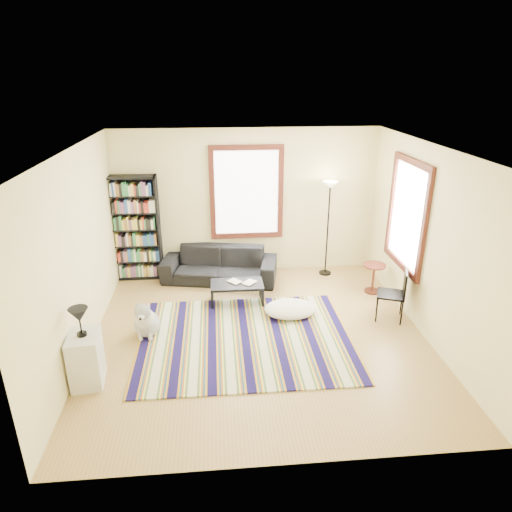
{
  "coord_description": "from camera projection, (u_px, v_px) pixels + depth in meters",
  "views": [
    {
      "loc": [
        -0.59,
        -5.98,
        3.74
      ],
      "look_at": [
        0.0,
        0.5,
        1.1
      ],
      "focal_mm": 32.0,
      "sensor_mm": 36.0,
      "label": 1
    }
  ],
  "objects": [
    {
      "name": "ceiling",
      "position": [
        260.0,
        145.0,
        5.9
      ],
      "size": [
        5.0,
        5.0,
        0.1
      ],
      "primitive_type": "cube",
      "color": "white",
      "rests_on": "floor"
    },
    {
      "name": "floor_lamp",
      "position": [
        328.0,
        229.0,
        8.74
      ],
      "size": [
        0.35,
        0.35,
        1.86
      ],
      "primitive_type": null,
      "rotation": [
        0.0,
        0.0,
        -0.18
      ],
      "color": "black",
      "rests_on": "floor"
    },
    {
      "name": "white_cabinet",
      "position": [
        86.0,
        359.0,
        5.79
      ],
      "size": [
        0.43,
        0.53,
        0.7
      ],
      "primitive_type": "cube",
      "rotation": [
        0.0,
        0.0,
        0.1
      ],
      "color": "silver",
      "rests_on": "floor"
    },
    {
      "name": "dog",
      "position": [
        146.0,
        317.0,
        6.87
      ],
      "size": [
        0.47,
        0.64,
        0.61
      ],
      "primitive_type": null,
      "rotation": [
        0.0,
        0.0,
        -0.06
      ],
      "color": "silver",
      "rests_on": "floor"
    },
    {
      "name": "rug",
      "position": [
        245.0,
        338.0,
        6.86
      ],
      "size": [
        3.17,
        2.53,
        0.02
      ],
      "primitive_type": "cube",
      "color": "#110B3B",
      "rests_on": "floor"
    },
    {
      "name": "wall_front",
      "position": [
        287.0,
        352.0,
        4.09
      ],
      "size": [
        5.0,
        0.1,
        2.8
      ],
      "primitive_type": "cube",
      "color": "beige",
      "rests_on": "floor"
    },
    {
      "name": "floor",
      "position": [
        259.0,
        338.0,
        6.99
      ],
      "size": [
        5.0,
        5.0,
        0.1
      ],
      "primitive_type": "cube",
      "color": "#A68A4B",
      "rests_on": "ground"
    },
    {
      "name": "folding_chair",
      "position": [
        391.0,
        294.0,
        7.29
      ],
      "size": [
        0.53,
        0.52,
        0.86
      ],
      "primitive_type": "cube",
      "rotation": [
        0.0,
        0.0,
        -0.36
      ],
      "color": "black",
      "rests_on": "floor"
    },
    {
      "name": "bookshelf",
      "position": [
        136.0,
        228.0,
        8.56
      ],
      "size": [
        0.9,
        0.3,
        2.0
      ],
      "primitive_type": "cube",
      "color": "black",
      "rests_on": "floor"
    },
    {
      "name": "sofa",
      "position": [
        220.0,
        265.0,
        8.7
      ],
      "size": [
        2.27,
        1.24,
        0.63
      ],
      "primitive_type": "imported",
      "rotation": [
        0.0,
        0.0,
        -0.2
      ],
      "color": "black",
      "rests_on": "floor"
    },
    {
      "name": "window_right",
      "position": [
        407.0,
        215.0,
        7.32
      ],
      "size": [
        0.06,
        1.2,
        1.6
      ],
      "primitive_type": "cube",
      "color": "white",
      "rests_on": "wall_right"
    },
    {
      "name": "wall_right",
      "position": [
        433.0,
        244.0,
        6.66
      ],
      "size": [
        0.1,
        5.0,
        2.8
      ],
      "primitive_type": "cube",
      "color": "beige",
      "rests_on": "floor"
    },
    {
      "name": "coffee_table",
      "position": [
        237.0,
        293.0,
        7.9
      ],
      "size": [
        0.95,
        0.59,
        0.36
      ],
      "primitive_type": "cube",
      "rotation": [
        0.0,
        0.0,
        0.11
      ],
      "color": "black",
      "rests_on": "floor"
    },
    {
      "name": "floor_cushion",
      "position": [
        290.0,
        309.0,
        7.51
      ],
      "size": [
        1.01,
        0.86,
        0.21
      ],
      "primitive_type": "ellipsoid",
      "rotation": [
        0.0,
        0.0,
        -0.28
      ],
      "color": "silver",
      "rests_on": "floor"
    },
    {
      "name": "wall_back",
      "position": [
        246.0,
        202.0,
        8.8
      ],
      "size": [
        5.0,
        0.1,
        2.8
      ],
      "primitive_type": "cube",
      "color": "beige",
      "rests_on": "floor"
    },
    {
      "name": "side_table",
      "position": [
        373.0,
        278.0,
        8.23
      ],
      "size": [
        0.5,
        0.5,
        0.54
      ],
      "primitive_type": "cylinder",
      "rotation": [
        0.0,
        0.0,
        0.3
      ],
      "color": "#481912",
      "rests_on": "floor"
    },
    {
      "name": "table_lamp",
      "position": [
        80.0,
        322.0,
        5.58
      ],
      "size": [
        0.32,
        0.32,
        0.38
      ],
      "primitive_type": null,
      "rotation": [
        0.0,
        0.0,
        0.42
      ],
      "color": "black",
      "rests_on": "white_cabinet"
    },
    {
      "name": "wall_left",
      "position": [
        74.0,
        256.0,
        6.23
      ],
      "size": [
        0.1,
        5.0,
        2.8
      ],
      "primitive_type": "cube",
      "color": "beige",
      "rests_on": "floor"
    },
    {
      "name": "window_back",
      "position": [
        247.0,
        193.0,
        8.65
      ],
      "size": [
        1.2,
        0.06,
        1.6
      ],
      "primitive_type": "cube",
      "color": "white",
      "rests_on": "wall_back"
    },
    {
      "name": "book_a",
      "position": [
        231.0,
        283.0,
        7.82
      ],
      "size": [
        0.28,
        0.27,
        0.02
      ],
      "primitive_type": "imported",
      "rotation": [
        0.0,
        0.0,
        0.69
      ],
      "color": "beige",
      "rests_on": "coffee_table"
    },
    {
      "name": "book_b",
      "position": [
        245.0,
        281.0,
        7.89
      ],
      "size": [
        0.29,
        0.29,
        0.02
      ],
      "primitive_type": "imported",
      "rotation": [
        0.0,
        0.0,
        -0.73
      ],
      "color": "beige",
      "rests_on": "coffee_table"
    }
  ]
}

